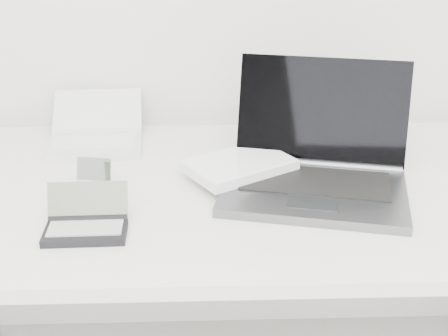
{
  "coord_description": "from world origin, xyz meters",
  "views": [
    {
      "loc": [
        -0.07,
        0.26,
        1.35
      ],
      "look_at": [
        -0.03,
        1.51,
        0.79
      ],
      "focal_mm": 50.0,
      "sensor_mm": 36.0,
      "label": 1
    }
  ],
  "objects_px": {
    "laptop_large": "(300,168)",
    "netbook_open_white": "(96,136)",
    "desk": "(236,203)",
    "palmtop_charcoal": "(86,224)"
  },
  "relations": [
    {
      "from": "desk",
      "to": "netbook_open_white",
      "type": "height_order",
      "value": "netbook_open_white"
    },
    {
      "from": "desk",
      "to": "netbook_open_white",
      "type": "distance_m",
      "value": 0.45
    },
    {
      "from": "laptop_large",
      "to": "netbook_open_white",
      "type": "height_order",
      "value": "laptop_large"
    },
    {
      "from": "netbook_open_white",
      "to": "palmtop_charcoal",
      "type": "xyz_separation_m",
      "value": [
        0.05,
        -0.47,
        -0.0
      ]
    },
    {
      "from": "netbook_open_white",
      "to": "laptop_large",
      "type": "bearing_deg",
      "value": -32.45
    },
    {
      "from": "palmtop_charcoal",
      "to": "desk",
      "type": "bearing_deg",
      "value": 32.55
    },
    {
      "from": "desk",
      "to": "laptop_large",
      "type": "distance_m",
      "value": 0.17
    },
    {
      "from": "laptop_large",
      "to": "netbook_open_white",
      "type": "relative_size",
      "value": 1.75
    },
    {
      "from": "palmtop_charcoal",
      "to": "netbook_open_white",
      "type": "bearing_deg",
      "value": 95.03
    },
    {
      "from": "netbook_open_white",
      "to": "palmtop_charcoal",
      "type": "height_order",
      "value": "netbook_open_white"
    }
  ]
}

